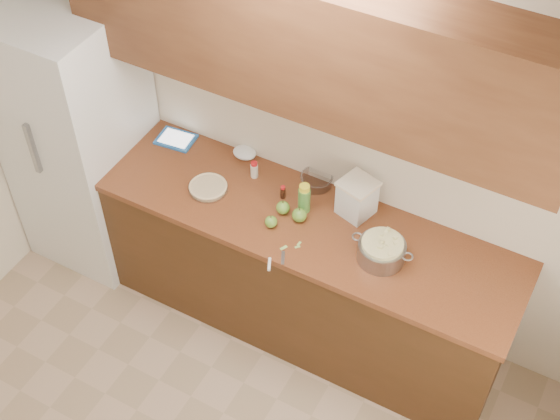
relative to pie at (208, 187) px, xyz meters
The scene contains 20 objects.
room_shell 1.55m from the pie, 70.54° to the right, with size 3.60×3.60×3.60m.
counter_run 0.69m from the pie, ahead, with size 2.64×0.68×0.92m.
upper_cabinets 1.15m from the pie, 22.87° to the left, with size 2.60×0.34×0.70m, color brown.
fridge 0.94m from the pie, behind, with size 0.70×0.70×1.80m, color silver.
pie is the anchor object (origin of this frame).
colander 1.06m from the pie, ahead, with size 0.34×0.25×0.13m.
flour_canister 0.85m from the pie, 16.85° to the left, with size 0.23×0.23×0.22m.
tablet 0.48m from the pie, 146.26° to the left, with size 0.24×0.19×0.02m.
paring_knife 0.65m from the pie, 27.75° to the right, with size 0.09×0.16×0.02m.
lemon_bottle 0.57m from the pie, 12.54° to the left, with size 0.07×0.07×0.19m.
cinnamon_shaker 0.28m from the pie, 51.82° to the left, with size 0.04×0.04×0.11m.
vanilla_bottle 0.43m from the pie, 20.63° to the left, with size 0.03×0.03×0.08m.
mixing_bowl 0.62m from the pie, 32.72° to the left, with size 0.19×0.19×0.07m.
paper_towel 0.34m from the pie, 83.41° to the left, with size 0.14×0.12×0.06m, color white.
apple_left 0.46m from the pie, ahead, with size 0.08×0.08×0.09m.
apple_center 0.56m from the pie, ahead, with size 0.08×0.08×0.09m.
apple_front 0.45m from the pie, ahead, with size 0.07×0.07×0.08m.
peel_a 0.66m from the pie, 11.97° to the right, with size 0.03×0.01×0.00m, color #96C05D.
peel_b 0.61m from the pie, 16.90° to the right, with size 0.04×0.02×0.00m, color #96C05D.
peel_c 0.65m from the pie, ahead, with size 0.03×0.01×0.00m, color #96C05D.
Camera 1 is at (1.35, -1.13, 4.04)m, focal length 50.00 mm.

